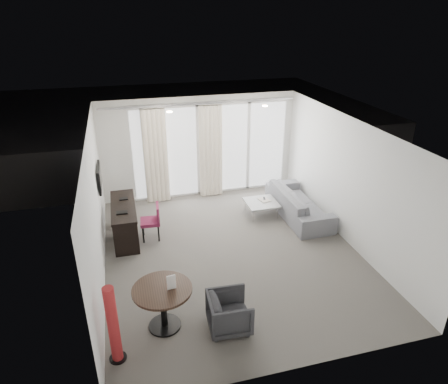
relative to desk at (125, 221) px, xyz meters
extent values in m
cube|color=#57524C|center=(2.05, -1.21, -0.38)|extent=(5.00, 6.00, 0.00)
cube|color=white|center=(2.05, -1.21, 2.22)|extent=(5.00, 6.00, 0.00)
cube|color=silver|center=(-0.45, -1.21, 0.92)|extent=(0.00, 6.00, 2.60)
cube|color=silver|center=(4.55, -1.21, 0.92)|extent=(0.00, 6.00, 2.60)
cube|color=silver|center=(2.05, -4.21, 0.92)|extent=(5.00, 0.00, 2.60)
cylinder|color=#FFE0B2|center=(1.15, 0.39, 2.21)|extent=(0.12, 0.12, 0.02)
cylinder|color=#FFE0B2|center=(3.25, 0.39, 2.21)|extent=(0.12, 0.12, 0.02)
cylinder|color=#A72325|center=(-0.27, -3.39, 0.25)|extent=(0.33, 0.33, 1.25)
imported|color=#2B2B2E|center=(1.44, -3.21, -0.08)|extent=(0.69, 0.67, 0.59)
imported|color=slate|center=(4.04, -0.06, -0.06)|extent=(0.87, 2.22, 0.65)
cube|color=#4D4D50|center=(2.35, 3.29, -0.44)|extent=(5.60, 3.00, 0.12)
camera|label=1|loc=(0.12, -7.80, 4.19)|focal=32.00mm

